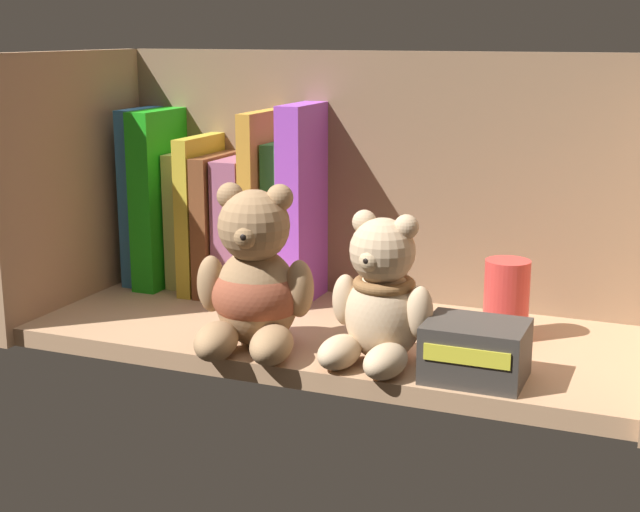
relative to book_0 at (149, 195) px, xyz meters
The scene contains 16 objects.
shelf_board 34.44cm from the book_0, 19.72° to the right, with size 65.75×27.02×2.00cm, color #A87F5B.
shelf_back_panel 30.59cm from the book_0, ahead, with size 68.15×1.20×31.68cm, color brown.
shelf_side_panel_left 11.67cm from the book_0, 107.23° to the right, with size 1.60×29.42×31.68cm, color #A87F5B.
book_0 is the anchor object (origin of this frame).
book_1 2.91cm from the book_0, ahead, with size 3.13×13.89×22.42cm, color #1B9E18.
book_2 6.79cm from the book_0, ahead, with size 3.01×9.01×17.10cm, color #CFBF6A.
book_3 9.10cm from the book_0, ahead, with size 1.90×14.59×19.41cm, color gold.
book_4 11.55cm from the book_0, ahead, with size 2.11×14.67×17.27cm, color brown.
book_5 14.60cm from the book_0, ahead, with size 3.53×13.42×16.97cm, color #955473.
book_6 17.29cm from the book_0, ahead, with size 1.82×13.73×22.68cm, color #C3882E.
book_7 19.69cm from the book_0, ahead, with size 2.30×10.03×19.03cm, color #368934.
book_8 22.55cm from the book_0, ahead, with size 2.99×12.89×23.69cm, color purple.
teddy_bear_larger 32.05cm from the book_0, 38.39° to the right, with size 12.67×13.55×17.07cm.
teddy_bear_smaller 42.97cm from the book_0, 26.53° to the right, with size 11.09×11.48×14.97cm.
pillar_candle 49.23cm from the book_0, ahead, with size 4.79×4.79×8.50cm, color #C63833.
small_product_box 52.76cm from the book_0, 22.77° to the right, with size 9.37×7.45×5.52cm.
Camera 1 is at (35.28, -90.96, 33.93)cm, focal length 52.09 mm.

